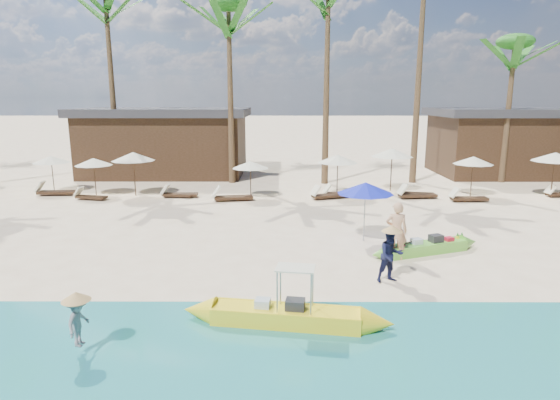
{
  "coord_description": "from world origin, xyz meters",
  "views": [
    {
      "loc": [
        -0.38,
        -13.29,
        4.97
      ],
      "look_at": [
        -0.45,
        2.0,
        1.62
      ],
      "focal_mm": 30.0,
      "sensor_mm": 36.0,
      "label": 1
    }
  ],
  "objects_px": {
    "yellow_canoe": "(286,316)",
    "tourist": "(396,231)",
    "blue_umbrella": "(365,188)",
    "green_canoe": "(426,247)"
  },
  "relations": [
    {
      "from": "green_canoe",
      "to": "tourist",
      "type": "height_order",
      "value": "tourist"
    },
    {
      "from": "green_canoe",
      "to": "blue_umbrella",
      "type": "relative_size",
      "value": 2.06
    },
    {
      "from": "yellow_canoe",
      "to": "blue_umbrella",
      "type": "height_order",
      "value": "blue_umbrella"
    },
    {
      "from": "green_canoe",
      "to": "yellow_canoe",
      "type": "bearing_deg",
      "value": -153.65
    },
    {
      "from": "green_canoe",
      "to": "blue_umbrella",
      "type": "xyz_separation_m",
      "value": [
        -1.82,
        1.3,
        1.72
      ]
    },
    {
      "from": "yellow_canoe",
      "to": "tourist",
      "type": "relative_size",
      "value": 2.88
    },
    {
      "from": "yellow_canoe",
      "to": "green_canoe",
      "type": "bearing_deg",
      "value": 55.66
    },
    {
      "from": "tourist",
      "to": "blue_umbrella",
      "type": "height_order",
      "value": "blue_umbrella"
    },
    {
      "from": "green_canoe",
      "to": "yellow_canoe",
      "type": "distance_m",
      "value": 6.8
    },
    {
      "from": "yellow_canoe",
      "to": "blue_umbrella",
      "type": "relative_size",
      "value": 2.5
    }
  ]
}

